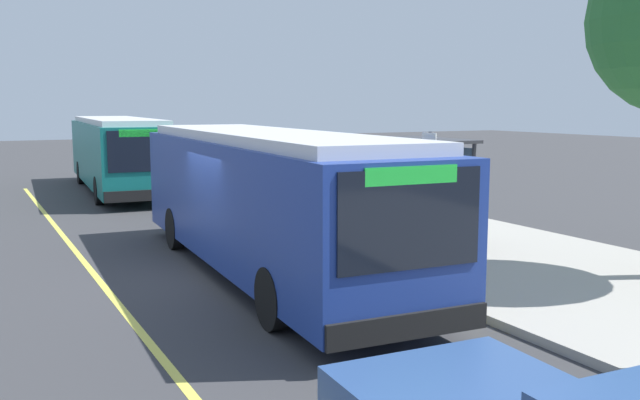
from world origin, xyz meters
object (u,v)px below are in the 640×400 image
object	(u,v)px
transit_bus_second	(118,152)
waiting_bench	(422,214)
route_sign_post	(429,181)
transit_bus_main	(267,197)
pedestrian_commuter	(412,205)

from	to	relation	value
transit_bus_second	waiting_bench	xyz separation A→B (m)	(13.59, 5.08, -0.98)
waiting_bench	route_sign_post	world-z (taller)	route_sign_post
route_sign_post	transit_bus_second	bearing A→B (deg)	-170.84
transit_bus_second	route_sign_post	xyz separation A→B (m)	(17.02, 2.75, 0.34)
transit_bus_main	pedestrian_commuter	distance (m)	4.03
transit_bus_main	transit_bus_second	world-z (taller)	same
transit_bus_second	route_sign_post	size ratio (longest dim) A/B	4.17
transit_bus_main	route_sign_post	world-z (taller)	same
transit_bus_second	route_sign_post	world-z (taller)	same
transit_bus_main	pedestrian_commuter	xyz separation A→B (m)	(-0.52, 3.97, -0.50)
transit_bus_second	pedestrian_commuter	xyz separation A→B (m)	(14.86, 3.87, -0.50)
transit_bus_main	waiting_bench	distance (m)	5.57
waiting_bench	pedestrian_commuter	distance (m)	1.82
route_sign_post	pedestrian_commuter	world-z (taller)	route_sign_post
pedestrian_commuter	waiting_bench	bearing A→B (deg)	136.34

